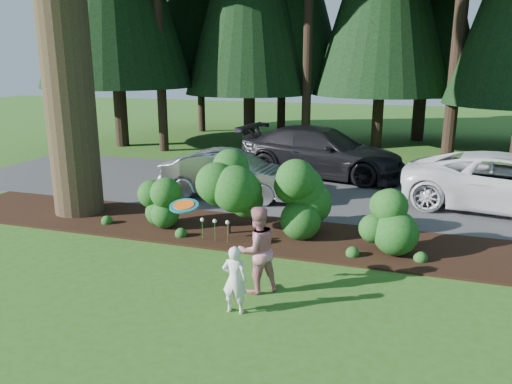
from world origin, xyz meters
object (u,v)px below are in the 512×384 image
at_px(car_white_suv, 510,183).
at_px(car_dark_suv, 321,152).
at_px(car_silver_wagon, 231,174).
at_px(child, 235,280).
at_px(frisbee, 184,205).
at_px(adult, 257,250).

distance_m(car_white_suv, car_dark_suv, 6.17).
relative_size(car_silver_wagon, car_dark_suv, 0.71).
xyz_separation_m(child, frisbee, (-1.02, 0.36, 1.04)).
distance_m(car_dark_suv, frisbee, 9.75).
bearing_deg(frisbee, car_silver_wagon, 103.62).
relative_size(adult, frisbee, 3.13).
height_order(car_white_suv, frisbee, frisbee).
height_order(car_white_suv, child, car_white_suv).
distance_m(car_silver_wagon, car_dark_suv, 4.10).
bearing_deg(car_silver_wagon, child, -159.17).
xyz_separation_m(car_white_suv, car_dark_suv, (-5.58, 2.63, 0.08)).
relative_size(car_silver_wagon, frisbee, 8.30).
bearing_deg(frisbee, adult, 23.45).
height_order(car_silver_wagon, car_dark_suv, car_dark_suv).
relative_size(car_silver_wagon, adult, 2.65).
relative_size(car_silver_wagon, child, 3.62).
bearing_deg(car_dark_suv, frisbee, -173.03).
relative_size(child, adult, 0.73).
bearing_deg(car_silver_wagon, frisbee, -166.69).
bearing_deg(child, car_white_suv, -125.87).
bearing_deg(child, car_dark_suv, -88.68).
height_order(car_silver_wagon, child, car_silver_wagon).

